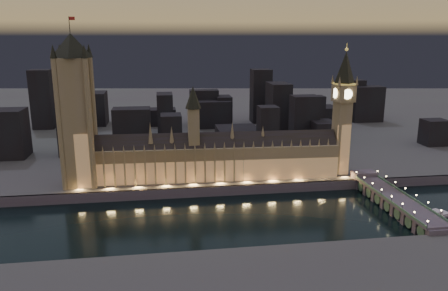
{
  "coord_description": "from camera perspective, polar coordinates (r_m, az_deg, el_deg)",
  "views": [
    {
      "loc": [
        -44.59,
        -286.53,
        124.84
      ],
      "look_at": [
        5.0,
        55.0,
        38.0
      ],
      "focal_mm": 35.0,
      "sensor_mm": 36.0,
      "label": 1
    }
  ],
  "objects": [
    {
      "name": "elizabeth_tower",
      "position": [
        384.34,
        15.3,
        5.42
      ],
      "size": [
        18.0,
        18.0,
        111.04
      ],
      "color": "olive",
      "rests_on": "north_bank"
    },
    {
      "name": "palace_of_westminster",
      "position": [
        364.67,
        -0.92,
        -1.54
      ],
      "size": [
        202.0,
        27.07,
        78.0
      ],
      "color": "olive",
      "rests_on": "north_bank"
    },
    {
      "name": "city_backdrop",
      "position": [
        546.03,
        -0.22,
        4.2
      ],
      "size": [
        473.82,
        215.63,
        75.46
      ],
      "color": "black",
      "rests_on": "north_bank"
    },
    {
      "name": "ground_plane",
      "position": [
        315.7,
        0.54,
        -9.17
      ],
      "size": [
        2000.0,
        2000.0,
        0.0
      ],
      "primitive_type": "plane",
      "color": "black",
      "rests_on": "ground"
    },
    {
      "name": "north_bank",
      "position": [
        816.75,
        -5.07,
        5.56
      ],
      "size": [
        2000.0,
        960.0,
        8.0
      ],
      "primitive_type": "cube",
      "color": "#4C3E44",
      "rests_on": "ground"
    },
    {
      "name": "westminster_bridge",
      "position": [
        350.04,
        21.2,
        -6.73
      ],
      "size": [
        19.7,
        113.0,
        15.9
      ],
      "color": "#564251",
      "rests_on": "ground"
    },
    {
      "name": "river_boat",
      "position": [
        342.34,
        24.99,
        -8.38
      ],
      "size": [
        46.1,
        22.38,
        4.5
      ],
      "color": "#564251",
      "rests_on": "ground"
    },
    {
      "name": "embankment_wall",
      "position": [
        351.94,
        -0.48,
        -5.96
      ],
      "size": [
        2000.0,
        2.5,
        8.0
      ],
      "primitive_type": "cube",
      "color": "#564251",
      "rests_on": "ground"
    },
    {
      "name": "victoria_tower",
      "position": [
        358.29,
        -18.76,
        5.08
      ],
      "size": [
        31.68,
        31.68,
        130.93
      ],
      "color": "olive",
      "rests_on": "north_bank"
    }
  ]
}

